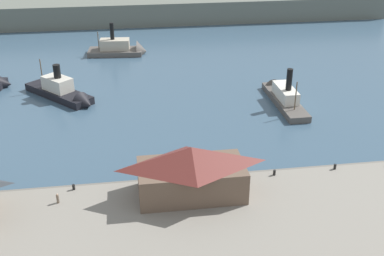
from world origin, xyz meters
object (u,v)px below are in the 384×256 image
ferry_approaching_east (123,49)px  mooring_post_east (335,167)px  ferry_shed_east_terminal (191,171)px  mooring_post_west (274,173)px  pedestrian_walking_west (58,199)px  mooring_post_center_west (74,187)px  ferry_mid_harbor (282,94)px  ferry_near_quay (64,93)px

ferry_approaching_east → mooring_post_east: bearing=-65.0°
ferry_shed_east_terminal → ferry_approaching_east: bearing=96.9°
mooring_post_west → ferry_approaching_east: bearing=107.7°
pedestrian_walking_west → mooring_post_east: size_ratio=1.79×
mooring_post_east → mooring_post_center_west: bearing=180.0°
ferry_shed_east_terminal → ferry_mid_harbor: 44.94m
pedestrian_walking_west → mooring_post_center_west: size_ratio=1.79×
mooring_post_center_west → mooring_post_west: bearing=-0.7°
mooring_post_center_west → mooring_post_east: size_ratio=1.00×
pedestrian_walking_west → ferry_near_quay: 43.81m
mooring_post_west → mooring_post_east: bearing=2.0°
mooring_post_east → ferry_near_quay: (-48.01, 40.43, -0.03)m
ferry_near_quay → mooring_post_center_west: bearing=-82.7°
mooring_post_center_west → mooring_post_east: 42.84m
ferry_near_quay → ferry_mid_harbor: ferry_mid_harbor is taller
ferry_near_quay → ferry_mid_harbor: 49.93m
pedestrian_walking_west → ferry_mid_harbor: (46.18, 35.80, -0.49)m
pedestrian_walking_west → ferry_near_quay: bearing=94.1°
pedestrian_walking_west → ferry_mid_harbor: bearing=37.8°
ferry_shed_east_terminal → mooring_post_center_west: size_ratio=18.15×
mooring_post_west → mooring_post_center_west: bearing=179.3°
ferry_near_quay → ferry_mid_harbor: bearing=-9.1°
mooring_post_east → ferry_shed_east_terminal: bearing=-171.3°
ferry_shed_east_terminal → mooring_post_west: ferry_shed_east_terminal is taller
mooring_post_west → mooring_post_east: (10.61, 0.37, 0.00)m
pedestrian_walking_west → ferry_shed_east_terminal: bearing=-1.6°
ferry_shed_east_terminal → ferry_approaching_east: 77.57m
ferry_near_quay → mooring_post_west: bearing=-47.5°
ferry_shed_east_terminal → pedestrian_walking_west: ferry_shed_east_terminal is taller
mooring_post_center_west → ferry_approaching_east: size_ratio=0.05×
mooring_post_east → pedestrian_walking_west: bearing=-175.8°
mooring_post_west → mooring_post_east: size_ratio=1.00×
pedestrian_walking_west → ferry_mid_harbor: size_ratio=0.07×
pedestrian_walking_west → ferry_approaching_east: size_ratio=0.09×
mooring_post_center_west → ferry_near_quay: size_ratio=0.05×
ferry_approaching_east → ferry_mid_harbor: ferry_approaching_east is taller
ferry_approaching_east → ferry_mid_harbor: (35.41, -40.57, -0.02)m
mooring_post_west → ferry_shed_east_terminal: bearing=-166.4°
ferry_shed_east_terminal → mooring_post_east: size_ratio=18.15×
ferry_mid_harbor → mooring_post_center_west: bearing=-143.6°
ferry_shed_east_terminal → ferry_approaching_east: ferry_shed_east_terminal is taller
ferry_approaching_east → ferry_near_quay: 35.51m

